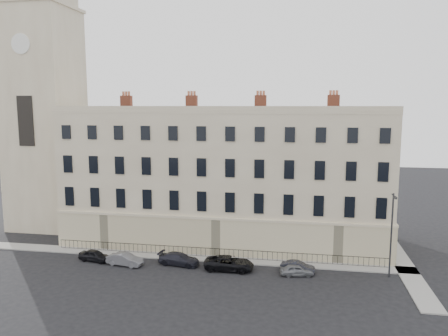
{
  "coord_description": "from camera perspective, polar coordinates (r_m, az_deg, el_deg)",
  "views": [
    {
      "loc": [
        2.53,
        -37.7,
        15.92
      ],
      "look_at": [
        -5.84,
        10.0,
        8.89
      ],
      "focal_mm": 35.0,
      "sensor_mm": 36.0,
      "label": 1
    }
  ],
  "objects": [
    {
      "name": "ground",
      "position": [
        41.0,
        5.82,
        -14.64
      ],
      "size": [
        160.0,
        160.0,
        0.0
      ],
      "primitive_type": "plane",
      "color": "black",
      "rests_on": "ground"
    },
    {
      "name": "terrace",
      "position": [
        51.09,
        0.24,
        -1.23
      ],
      "size": [
        36.22,
        12.22,
        17.0
      ],
      "color": "#C0AF8E",
      "rests_on": "ground"
    },
    {
      "name": "church_tower",
      "position": [
        61.14,
        -22.58,
        10.2
      ],
      "size": [
        8.0,
        8.13,
        44.0
      ],
      "color": "#C0AF8E",
      "rests_on": "ground"
    },
    {
      "name": "pavement_terrace",
      "position": [
        47.24,
        -6.15,
        -11.41
      ],
      "size": [
        48.0,
        2.0,
        0.12
      ],
      "primitive_type": "cube",
      "color": "gray",
      "rests_on": "ground"
    },
    {
      "name": "pavement_east_return",
      "position": [
        49.49,
        22.02,
        -11.06
      ],
      "size": [
        2.0,
        24.0,
        0.12
      ],
      "primitive_type": "cube",
      "color": "gray",
      "rests_on": "ground"
    },
    {
      "name": "railings",
      "position": [
        46.55,
        -1.2,
        -11.03
      ],
      "size": [
        35.0,
        0.04,
        0.96
      ],
      "color": "black",
      "rests_on": "ground"
    },
    {
      "name": "car_a",
      "position": [
        47.58,
        -16.52,
        -10.91
      ],
      "size": [
        3.57,
        1.93,
        1.15
      ],
      "primitive_type": "imported",
      "rotation": [
        0.0,
        0.0,
        1.4
      ],
      "color": "black",
      "rests_on": "ground"
    },
    {
      "name": "car_b",
      "position": [
        45.66,
        -12.82,
        -11.55
      ],
      "size": [
        3.85,
        1.86,
        1.22
      ],
      "primitive_type": "imported",
      "rotation": [
        0.0,
        0.0,
        1.41
      ],
      "color": "slate",
      "rests_on": "ground"
    },
    {
      "name": "car_c",
      "position": [
        44.87,
        -5.88,
        -11.74
      ],
      "size": [
        4.39,
        2.24,
        1.22
      ],
      "primitive_type": "imported",
      "rotation": [
        0.0,
        0.0,
        1.44
      ],
      "color": "black",
      "rests_on": "ground"
    },
    {
      "name": "car_d",
      "position": [
        43.38,
        0.67,
        -12.33
      ],
      "size": [
        4.85,
        2.27,
        1.34
      ],
      "primitive_type": "imported",
      "rotation": [
        0.0,
        0.0,
        1.58
      ],
      "color": "black",
      "rests_on": "ground"
    },
    {
      "name": "car_e",
      "position": [
        42.65,
        9.48,
        -13.0
      ],
      "size": [
        3.3,
        1.75,
        1.07
      ],
      "primitive_type": "imported",
      "rotation": [
        0.0,
        0.0,
        1.73
      ],
      "color": "slate",
      "rests_on": "ground"
    },
    {
      "name": "car_f",
      "position": [
        43.36,
        9.6,
        -12.64
      ],
      "size": [
        3.41,
        1.63,
        1.08
      ],
      "primitive_type": "imported",
      "rotation": [
        0.0,
        0.0,
        1.41
      ],
      "color": "black",
      "rests_on": "ground"
    },
    {
      "name": "streetlamp",
      "position": [
        43.23,
        21.05,
        -7.75
      ],
      "size": [
        0.32,
        1.72,
        7.96
      ],
      "rotation": [
        0.0,
        0.0,
        0.09
      ],
      "color": "#2E2F34",
      "rests_on": "ground"
    }
  ]
}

